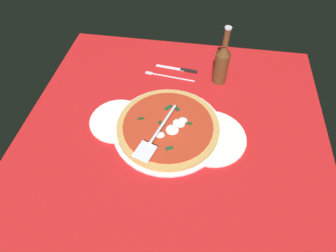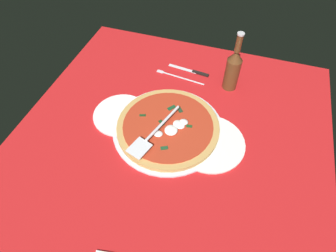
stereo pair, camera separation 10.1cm
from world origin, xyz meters
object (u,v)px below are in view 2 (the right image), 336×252
pizza (168,126)px  beer_bottle (233,69)px  dinner_plate_left (121,115)px  place_setting_far (186,75)px  pizza_server (154,132)px  dinner_plate_right (209,144)px

pizza → beer_bottle: bearing=59.6°
dinner_plate_left → place_setting_far: bearing=59.7°
pizza_server → place_setting_far: size_ratio=1.17×
dinner_plate_left → place_setting_far: 34.90cm
place_setting_far → beer_bottle: bearing=-178.3°
dinner_plate_right → place_setting_far: bearing=118.0°
dinner_plate_left → pizza_server: (16.02, -6.98, 3.96)cm
pizza_server → beer_bottle: bearing=168.2°
dinner_plate_right → place_setting_far: (-17.55, 33.03, -0.14)cm
dinner_plate_right → pizza: size_ratio=0.67×
pizza_server → dinner_plate_left: bearing=-95.3°
dinner_plate_left → dinner_plate_right: 35.28cm
dinner_plate_right → pizza: pizza is taller
dinner_plate_right → beer_bottle: (1.42, 31.47, 9.24)cm
dinner_plate_right → place_setting_far: size_ratio=1.12×
beer_bottle → dinner_plate_left: bearing=-142.0°
dinner_plate_right → beer_bottle: 32.83cm
pizza → place_setting_far: bearing=93.1°
dinner_plate_left → pizza_server: bearing=-23.5°
dinner_plate_left → pizza: 19.37cm
dinner_plate_right → pizza_server: bearing=-167.9°
pizza_server → place_setting_far: 37.38cm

